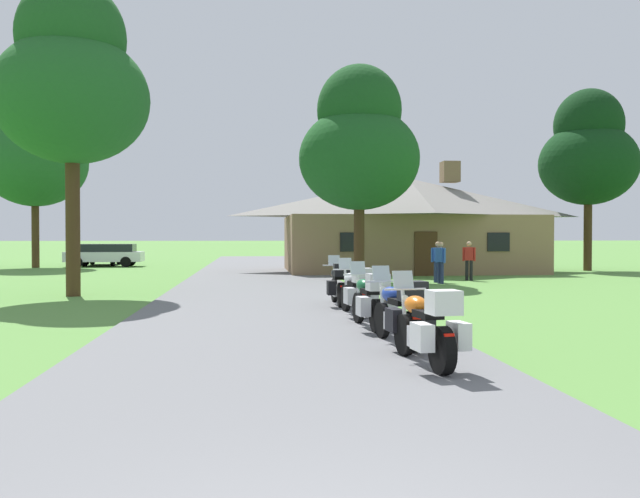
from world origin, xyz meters
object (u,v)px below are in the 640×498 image
Objects in this scene: motorcycle_orange_nearest_to_camera at (428,328)px; motorcycle_blue_second_in_row at (401,314)px; motorcycle_green_third_in_row at (371,301)px; parked_white_suv_far_left at (106,254)px; tree_left_far at (35,150)px; parked_black_sedan_far_left at (102,255)px; tree_left_near at (72,81)px; bystander_red_shirt_near_lodge at (469,259)px; tree_by_lodge_front at (359,145)px; tree_right_of_lodge at (588,153)px; motorcycle_black_farthest_in_row at (339,285)px; bystander_blue_shirt_by_tree at (438,260)px; motorcycle_white_fourth_in_row at (356,292)px; bystander_blue_shirt_beside_signpost at (441,260)px.

motorcycle_orange_nearest_to_camera is 1.00× the size of motorcycle_blue_second_in_row.
motorcycle_green_third_in_row is 31.65m from parked_white_suv_far_left.
motorcycle_orange_nearest_to_camera is 36.61m from tree_left_far.
tree_left_far is 7.72m from parked_black_sedan_far_left.
tree_left_near is (-8.03, 12.63, 6.12)m from motorcycle_orange_nearest_to_camera.
bystander_red_shirt_near_lodge is 6.72m from tree_by_lodge_front.
motorcycle_black_farthest_in_row is at bearing -132.49° from tree_right_of_lodge.
motorcycle_orange_nearest_to_camera is at bearing -57.56° from tree_left_near.
parked_white_suv_far_left is (-18.17, 14.88, -0.15)m from bystander_red_shirt_near_lodge.
motorcycle_blue_second_in_row is 16.56m from bystander_blue_shirt_by_tree.
tree_right_of_lodge is at bearing 44.98° from motorcycle_white_fourth_in_row.
parked_white_suv_far_left is 2.16m from parked_black_sedan_far_left.
motorcycle_blue_second_in_row reaches higher than parked_black_sedan_far_left.
motorcycle_blue_second_in_row is 2.11m from motorcycle_green_third_in_row.
tree_right_of_lodge is (15.81, 25.85, 5.83)m from motorcycle_orange_nearest_to_camera.
bystander_blue_shirt_by_tree is at bearing 59.55° from motorcycle_white_fourth_in_row.
motorcycle_green_third_in_row is 0.45× the size of parked_white_suv_far_left.
motorcycle_white_fourth_in_row is at bearing -49.90° from bystander_blue_shirt_beside_signpost.
tree_right_of_lodge reaches higher than bystander_red_shirt_near_lodge.
motorcycle_orange_nearest_to_camera is 17.58m from bystander_blue_shirt_beside_signpost.
tree_right_of_lodge is 2.31× the size of parked_black_sedan_far_left.
bystander_blue_shirt_beside_signpost reaches higher than motorcycle_green_third_in_row.
tree_right_of_lodge is (23.84, 13.22, -0.29)m from tree_left_near.
bystander_red_shirt_near_lodge is (6.79, 12.45, 0.32)m from motorcycle_white_fourth_in_row.
motorcycle_orange_nearest_to_camera is at bearing -74.15° from parked_black_sedan_far_left.
tree_left_far is 7.41m from parked_white_suv_far_left.
motorcycle_green_third_in_row and motorcycle_white_fourth_in_row have the same top height.
motorcycle_black_farthest_in_row is 1.25× the size of bystander_blue_shirt_by_tree.
tree_right_of_lodge is 15.82m from tree_by_lodge_front.
bystander_red_shirt_near_lodge reaches higher than motorcycle_blue_second_in_row.
bystander_blue_shirt_by_tree reaches higher than motorcycle_black_farthest_in_row.
bystander_blue_shirt_beside_signpost is at bearing 66.26° from motorcycle_orange_nearest_to_camera.
bystander_red_shirt_near_lodge is (6.85, 14.68, 0.32)m from motorcycle_green_third_in_row.
tree_left_near is 21.91m from parked_white_suv_far_left.
motorcycle_green_third_in_row is 1.25× the size of bystander_blue_shirt_beside_signpost.
motorcycle_black_farthest_in_row is at bearing -102.14° from tree_by_lodge_front.
tree_by_lodge_front reaches higher than bystander_blue_shirt_by_tree.
tree_left_near is at bearing 151.43° from motorcycle_black_farthest_in_row.
motorcycle_white_fourth_in_row is at bearing -128.81° from tree_right_of_lodge.
bystander_blue_shirt_beside_signpost is 0.15× the size of tree_left_far.
parked_white_suv_far_left is at bearing 106.40° from motorcycle_white_fourth_in_row.
bystander_red_shirt_near_lodge is 0.39× the size of parked_black_sedan_far_left.
parked_white_suv_far_left is at bearing 113.85° from motorcycle_black_farthest_in_row.
motorcycle_green_third_in_row is 0.19× the size of tree_left_far.
parked_black_sedan_far_left is (-18.81, 16.94, -0.29)m from bystander_red_shirt_near_lodge.
tree_by_lodge_front is at bearing -39.68° from tree_left_far.
tree_right_of_lodge is (10.81, 9.00, 5.51)m from bystander_blue_shirt_beside_signpost.
motorcycle_white_fourth_in_row is 1.25× the size of bystander_red_shirt_near_lodge.
motorcycle_orange_nearest_to_camera is 3.89m from motorcycle_green_third_in_row.
motorcycle_blue_second_in_row is 0.19× the size of tree_left_far.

